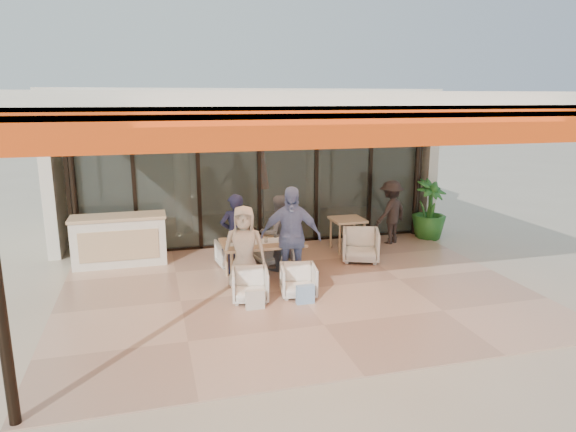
# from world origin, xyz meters

# --- Properties ---
(ground) EXTENTS (70.00, 70.00, 0.00)m
(ground) POSITION_xyz_m (0.00, 0.00, 0.00)
(ground) COLOR #C6B293
(ground) RESTS_ON ground
(terrace_floor) EXTENTS (8.00, 6.00, 0.01)m
(terrace_floor) POSITION_xyz_m (0.00, 0.00, 0.01)
(terrace_floor) COLOR tan
(terrace_floor) RESTS_ON ground
(terrace_structure) EXTENTS (8.00, 6.00, 3.40)m
(terrace_structure) POSITION_xyz_m (0.00, -0.26, 3.25)
(terrace_structure) COLOR silver
(terrace_structure) RESTS_ON ground
(glass_storefront) EXTENTS (8.08, 0.10, 3.20)m
(glass_storefront) POSITION_xyz_m (0.00, 3.00, 1.60)
(glass_storefront) COLOR #9EADA3
(glass_storefront) RESTS_ON ground
(interior_block) EXTENTS (9.05, 3.62, 3.52)m
(interior_block) POSITION_xyz_m (0.01, 5.31, 2.23)
(interior_block) COLOR silver
(interior_block) RESTS_ON ground
(host_counter) EXTENTS (1.85, 0.65, 1.04)m
(host_counter) POSITION_xyz_m (-3.03, 2.30, 0.53)
(host_counter) COLOR silver
(host_counter) RESTS_ON ground
(dining_table) EXTENTS (1.50, 0.90, 0.93)m
(dining_table) POSITION_xyz_m (-0.45, 0.72, 0.69)
(dining_table) COLOR tan
(dining_table) RESTS_ON ground
(chair_far_left) EXTENTS (0.64, 0.60, 0.59)m
(chair_far_left) POSITION_xyz_m (-0.87, 1.66, 0.30)
(chair_far_left) COLOR white
(chair_far_left) RESTS_ON ground
(chair_far_right) EXTENTS (0.81, 0.77, 0.70)m
(chair_far_right) POSITION_xyz_m (-0.03, 1.66, 0.35)
(chair_far_right) COLOR white
(chair_far_right) RESTS_ON ground
(chair_near_left) EXTENTS (0.67, 0.64, 0.61)m
(chair_near_left) POSITION_xyz_m (-0.87, -0.24, 0.31)
(chair_near_left) COLOR white
(chair_near_left) RESTS_ON ground
(chair_near_right) EXTENTS (0.67, 0.64, 0.61)m
(chair_near_right) POSITION_xyz_m (-0.03, -0.24, 0.30)
(chair_near_right) COLOR white
(chair_near_right) RESTS_ON ground
(diner_navy) EXTENTS (0.60, 0.42, 1.58)m
(diner_navy) POSITION_xyz_m (-0.87, 1.16, 0.79)
(diner_navy) COLOR #1A1C39
(diner_navy) RESTS_ON ground
(diner_grey) EXTENTS (0.80, 0.67, 1.51)m
(diner_grey) POSITION_xyz_m (-0.03, 1.16, 0.75)
(diner_grey) COLOR slate
(diner_grey) RESTS_ON ground
(diner_cream) EXTENTS (0.84, 0.64, 1.53)m
(diner_cream) POSITION_xyz_m (-0.87, 0.26, 0.76)
(diner_cream) COLOR beige
(diner_cream) RESTS_ON ground
(diner_periwinkle) EXTENTS (1.16, 0.73, 1.83)m
(diner_periwinkle) POSITION_xyz_m (-0.03, 0.26, 0.92)
(diner_periwinkle) COLOR #6F7EBA
(diner_periwinkle) RESTS_ON ground
(tote_bag_cream) EXTENTS (0.30, 0.10, 0.34)m
(tote_bag_cream) POSITION_xyz_m (-0.87, -0.64, 0.17)
(tote_bag_cream) COLOR silver
(tote_bag_cream) RESTS_ON ground
(tote_bag_blue) EXTENTS (0.30, 0.10, 0.34)m
(tote_bag_blue) POSITION_xyz_m (-0.03, -0.64, 0.17)
(tote_bag_blue) COLOR #99BFD8
(tote_bag_blue) RESTS_ON ground
(side_table) EXTENTS (0.70, 0.70, 0.74)m
(side_table) POSITION_xyz_m (1.76, 2.01, 0.64)
(side_table) COLOR tan
(side_table) RESTS_ON ground
(side_chair) EXTENTS (0.93, 0.90, 0.75)m
(side_chair) POSITION_xyz_m (1.76, 1.26, 0.38)
(side_chair) COLOR white
(side_chair) RESTS_ON ground
(standing_woman) EXTENTS (1.11, 0.94, 1.49)m
(standing_woman) POSITION_xyz_m (2.94, 2.30, 0.75)
(standing_woman) COLOR black
(standing_woman) RESTS_ON ground
(potted_palm) EXTENTS (1.02, 1.02, 1.43)m
(potted_palm) POSITION_xyz_m (4.04, 2.49, 0.71)
(potted_palm) COLOR #1E5919
(potted_palm) RESTS_ON ground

